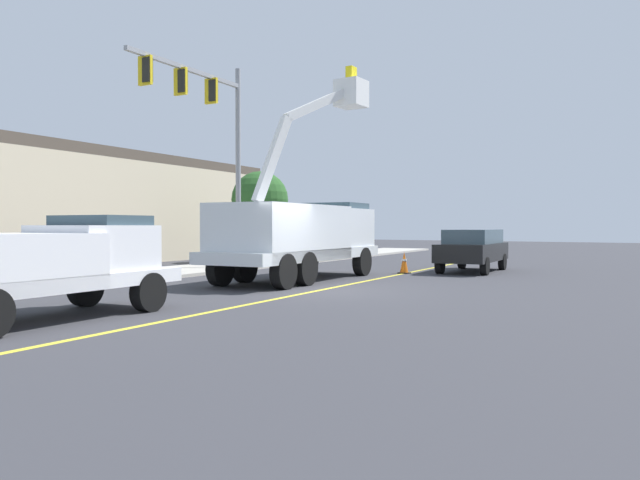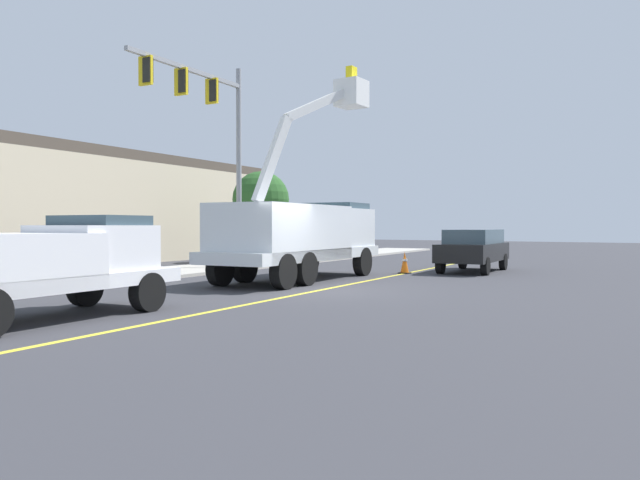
{
  "view_description": "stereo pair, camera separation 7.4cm",
  "coord_description": "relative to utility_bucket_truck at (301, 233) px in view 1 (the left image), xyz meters",
  "views": [
    {
      "loc": [
        -14.79,
        -9.57,
        1.84
      ],
      "look_at": [
        1.46,
        0.89,
        1.4
      ],
      "focal_mm": 34.96,
      "sensor_mm": 36.0,
      "label": 1
    },
    {
      "loc": [
        -14.75,
        -9.63,
        1.84
      ],
      "look_at": [
        1.46,
        0.89,
        1.4
      ],
      "focal_mm": 34.96,
      "sensor_mm": 36.0,
      "label": 2
    }
  ],
  "objects": [
    {
      "name": "lane_centre_stripe",
      "position": [
        -2.6,
        -2.39,
        -1.61
      ],
      "size": [
        49.8,
        4.76,
        0.01
      ],
      "primitive_type": "cube",
      "rotation": [
        0.0,
        0.0,
        0.09
      ],
      "color": "yellow",
      "rests_on": "ground"
    },
    {
      "name": "ground",
      "position": [
        -2.6,
        -2.39,
        -1.61
      ],
      "size": [
        120.0,
        120.0,
        0.0
      ],
      "primitive_type": "plane",
      "color": "#38383D"
    },
    {
      "name": "sidewalk_far_side",
      "position": [
        -3.34,
        5.64,
        -1.55
      ],
      "size": [
        60.08,
        9.1,
        0.12
      ],
      "primitive_type": "cube",
      "rotation": [
        0.0,
        0.0,
        0.09
      ],
      "color": "#B2ADA3",
      "rests_on": "ground"
    },
    {
      "name": "commercial_building_backdrop",
      "position": [
        0.78,
        16.27,
        1.15
      ],
      "size": [
        26.7,
        11.59,
        5.52
      ],
      "color": "beige",
      "rests_on": "ground"
    },
    {
      "name": "street_tree_right",
      "position": [
        7.66,
        7.8,
        1.55
      ],
      "size": [
        2.9,
        2.9,
        4.63
      ],
      "color": "brown",
      "rests_on": "ground"
    },
    {
      "name": "utility_bucket_truck",
      "position": [
        0.0,
        0.0,
        0.0
      ],
      "size": [
        8.4,
        3.5,
        7.21
      ],
      "color": "silver",
      "rests_on": "ground"
    },
    {
      "name": "service_pickup_truck",
      "position": [
        -10.16,
        -0.91,
        -0.5
      ],
      "size": [
        5.77,
        2.61,
        2.06
      ],
      "color": "white",
      "rests_on": "ground"
    },
    {
      "name": "traffic_signal_mast",
      "position": [
        0.93,
        5.01,
        4.37
      ],
      "size": [
        6.51,
        0.91,
        8.46
      ],
      "color": "gray",
      "rests_on": "ground"
    },
    {
      "name": "traffic_cone_mid_front",
      "position": [
        4.55,
        -1.71,
        -1.2
      ],
      "size": [
        0.4,
        0.4,
        0.84
      ],
      "color": "black",
      "rests_on": "ground"
    },
    {
      "name": "passing_minivan",
      "position": [
        6.97,
        -3.61,
        -0.64
      ],
      "size": [
        4.95,
        2.33,
        1.69
      ],
      "color": "black",
      "rests_on": "ground"
    }
  ]
}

